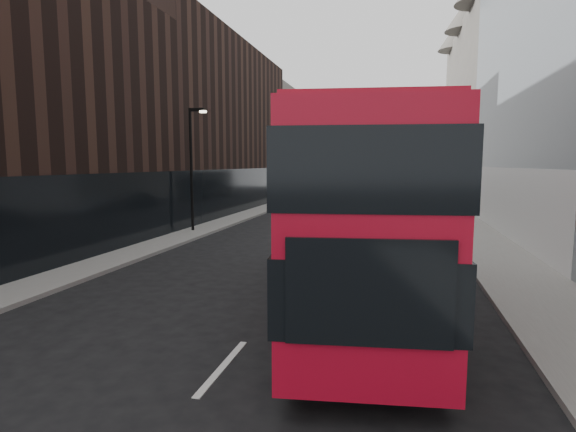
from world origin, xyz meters
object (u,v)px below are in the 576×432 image
Objects in this scene: car_a at (387,232)px; car_b at (368,214)px; car_c at (379,205)px; red_bus at (355,206)px; grey_bus at (374,185)px; street_lamp at (192,161)px.

car_a is 8.10m from car_b.
car_c is (0.48, 6.39, 0.01)m from car_b.
red_bus is at bearing -97.85° from car_a.
car_a is at bearing -88.90° from grey_bus.
grey_bus is 2.46× the size of car_a.
grey_bus is at bearing 86.55° from car_b.
street_lamp is at bearing -126.03° from car_c.
car_a is at bearing -85.14° from car_b.
street_lamp is 1.71× the size of car_b.
car_c reaches higher than car_b.
red_bus is 36.87m from grey_bus.
red_bus is 24.00m from car_c.
red_bus is 3.14× the size of car_b.
red_bus reaches higher than car_a.
car_b is (9.65, 6.19, -3.51)m from street_lamp.
red_bus is 2.71× the size of car_c.
red_bus reaches higher than grey_bus.
street_lamp reaches higher than red_bus.
car_c is at bearing -88.32° from grey_bus.
red_bus is at bearing -91.15° from grey_bus.
grey_bus is at bearing 70.53° from street_lamp.
grey_bus is (9.02, 25.51, -2.44)m from street_lamp.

